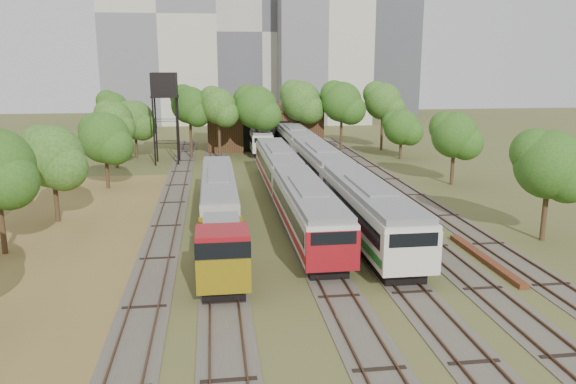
{
  "coord_description": "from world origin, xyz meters",
  "views": [
    {
      "loc": [
        -8.34,
        -23.67,
        12.02
      ],
      "look_at": [
        -2.81,
        17.23,
        2.5
      ],
      "focal_mm": 35.0,
      "sensor_mm": 36.0,
      "label": 1
    }
  ],
  "objects": [
    {
      "name": "ground",
      "position": [
        0.0,
        0.0,
        0.0
      ],
      "size": [
        240.0,
        240.0,
        0.0
      ],
      "primitive_type": "plane",
      "color": "#475123",
      "rests_on": "ground"
    },
    {
      "name": "dry_grass_patch",
      "position": [
        -18.0,
        8.0,
        0.02
      ],
      "size": [
        14.0,
        60.0,
        0.04
      ],
      "primitive_type": "cube",
      "color": "brown",
      "rests_on": "ground"
    },
    {
      "name": "tracks",
      "position": [
        -0.67,
        25.0,
        0.04
      ],
      "size": [
        24.6,
        80.0,
        0.19
      ],
      "color": "#4C473D",
      "rests_on": "ground"
    },
    {
      "name": "railcar_red_set",
      "position": [
        -2.0,
        21.99,
        1.99
      ],
      "size": [
        3.04,
        34.58,
        3.76
      ],
      "color": "black",
      "rests_on": "ground"
    },
    {
      "name": "railcar_green_set",
      "position": [
        2.0,
        29.38,
        2.11
      ],
      "size": [
        3.22,
        52.07,
        3.99
      ],
      "color": "black",
      "rests_on": "ground"
    },
    {
      "name": "railcar_rear",
      "position": [
        -2.0,
        54.81,
        1.77
      ],
      "size": [
        2.71,
        16.08,
        3.34
      ],
      "color": "black",
      "rests_on": "ground"
    },
    {
      "name": "shunter_locomotive",
      "position": [
        -8.0,
        5.85,
        1.76
      ],
      "size": [
        2.79,
        8.1,
        3.65
      ],
      "color": "black",
      "rests_on": "ground"
    },
    {
      "name": "old_grey_coach",
      "position": [
        -8.0,
        20.75,
        1.82
      ],
      "size": [
        2.7,
        18.0,
        3.34
      ],
      "color": "black",
      "rests_on": "ground"
    },
    {
      "name": "water_tower",
      "position": [
        -13.86,
        45.49,
        9.19
      ],
      "size": [
        3.15,
        3.15,
        10.9
      ],
      "color": "black",
      "rests_on": "ground"
    },
    {
      "name": "rail_pile_far",
      "position": [
        8.2,
        7.37,
        0.15
      ],
      "size": [
        0.57,
        9.14,
        0.3
      ],
      "primitive_type": "cube",
      "color": "brown",
      "rests_on": "ground"
    },
    {
      "name": "maintenance_shed",
      "position": [
        -1.0,
        57.98,
        2.91
      ],
      "size": [
        16.45,
        11.55,
        7.58
      ],
      "color": "#3C2015",
      "rests_on": "ground"
    },
    {
      "name": "tree_band_left",
      "position": [
        -20.64,
        17.1,
        5.51
      ],
      "size": [
        8.05,
        66.97,
        8.86
      ],
      "color": "#382616",
      "rests_on": "ground"
    },
    {
      "name": "tree_band_far",
      "position": [
        -0.5,
        50.14,
        6.52
      ],
      "size": [
        38.39,
        9.74,
        9.64
      ],
      "color": "#382616",
      "rests_on": "ground"
    },
    {
      "name": "tree_band_right",
      "position": [
        15.0,
        27.73,
        4.82
      ],
      "size": [
        5.98,
        38.64,
        7.67
      ],
      "color": "#382616",
      "rests_on": "ground"
    },
    {
      "name": "tower_left",
      "position": [
        -18.0,
        95.0,
        21.0
      ],
      "size": [
        22.0,
        16.0,
        42.0
      ],
      "primitive_type": "cube",
      "color": "#B8B4A1",
      "rests_on": "ground"
    },
    {
      "name": "tower_centre",
      "position": [
        2.0,
        100.0,
        18.0
      ],
      "size": [
        20.0,
        18.0,
        36.0
      ],
      "primitive_type": "cube",
      "color": "#ADA99D",
      "rests_on": "ground"
    },
    {
      "name": "tower_right",
      "position": [
        14.0,
        92.0,
        24.0
      ],
      "size": [
        18.0,
        16.0,
        48.0
      ],
      "primitive_type": "cube",
      "color": "#B8B4A1",
      "rests_on": "ground"
    },
    {
      "name": "tower_far_right",
      "position": [
        34.0,
        110.0,
        14.0
      ],
      "size": [
        12.0,
        12.0,
        28.0
      ],
      "primitive_type": "cube",
      "color": "#45474D",
      "rests_on": "ground"
    }
  ]
}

